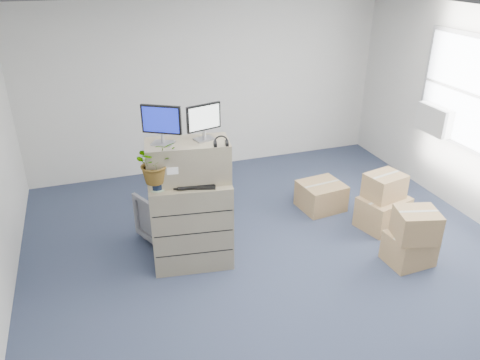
{
  "coord_description": "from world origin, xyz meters",
  "views": [
    {
      "loc": [
        -1.95,
        -3.85,
        3.41
      ],
      "look_at": [
        -0.5,
        0.4,
        1.21
      ],
      "focal_mm": 35.0,
      "sensor_mm": 36.0,
      "label": 1
    }
  ],
  "objects_px": {
    "water_bottle": "(192,170)",
    "office_chair": "(174,213)",
    "monitor_left": "(161,123)",
    "monitor_right": "(204,120)",
    "potted_plant": "(155,167)",
    "keyboard": "(195,185)",
    "filing_cabinet_lower": "(192,222)"
  },
  "relations": [
    {
      "from": "monitor_right",
      "to": "monitor_left",
      "type": "bearing_deg",
      "value": 162.12
    },
    {
      "from": "office_chair",
      "to": "filing_cabinet_lower",
      "type": "bearing_deg",
      "value": 76.83
    },
    {
      "from": "monitor_left",
      "to": "keyboard",
      "type": "height_order",
      "value": "monitor_left"
    },
    {
      "from": "monitor_left",
      "to": "keyboard",
      "type": "bearing_deg",
      "value": -5.09
    },
    {
      "from": "filing_cabinet_lower",
      "to": "office_chair",
      "type": "xyz_separation_m",
      "value": [
        -0.11,
        0.54,
        -0.15
      ]
    },
    {
      "from": "filing_cabinet_lower",
      "to": "keyboard",
      "type": "distance_m",
      "value": 0.57
    },
    {
      "from": "filing_cabinet_lower",
      "to": "office_chair",
      "type": "relative_size",
      "value": 1.4
    },
    {
      "from": "monitor_right",
      "to": "keyboard",
      "type": "xyz_separation_m",
      "value": [
        -0.17,
        -0.18,
        -0.68
      ]
    },
    {
      "from": "potted_plant",
      "to": "office_chair",
      "type": "distance_m",
      "value": 1.15
    },
    {
      "from": "office_chair",
      "to": "water_bottle",
      "type": "bearing_deg",
      "value": 83.0
    },
    {
      "from": "keyboard",
      "to": "office_chair",
      "type": "height_order",
      "value": "keyboard"
    },
    {
      "from": "monitor_left",
      "to": "keyboard",
      "type": "distance_m",
      "value": 0.77
    },
    {
      "from": "keyboard",
      "to": "water_bottle",
      "type": "distance_m",
      "value": 0.21
    },
    {
      "from": "monitor_left",
      "to": "water_bottle",
      "type": "bearing_deg",
      "value": 25.11
    },
    {
      "from": "monitor_left",
      "to": "monitor_right",
      "type": "bearing_deg",
      "value": 27.3
    },
    {
      "from": "water_bottle",
      "to": "filing_cabinet_lower",
      "type": "bearing_deg",
      "value": -136.85
    },
    {
      "from": "keyboard",
      "to": "water_bottle",
      "type": "bearing_deg",
      "value": 102.97
    },
    {
      "from": "filing_cabinet_lower",
      "to": "monitor_left",
      "type": "distance_m",
      "value": 1.27
    },
    {
      "from": "filing_cabinet_lower",
      "to": "water_bottle",
      "type": "xyz_separation_m",
      "value": [
        0.05,
        0.04,
        0.66
      ]
    },
    {
      "from": "potted_plant",
      "to": "office_chair",
      "type": "height_order",
      "value": "potted_plant"
    },
    {
      "from": "keyboard",
      "to": "water_bottle",
      "type": "xyz_separation_m",
      "value": [
        0.01,
        0.18,
        0.11
      ]
    },
    {
      "from": "keyboard",
      "to": "potted_plant",
      "type": "height_order",
      "value": "potted_plant"
    },
    {
      "from": "monitor_left",
      "to": "water_bottle",
      "type": "height_order",
      "value": "monitor_left"
    },
    {
      "from": "potted_plant",
      "to": "keyboard",
      "type": "bearing_deg",
      "value": -10.02
    },
    {
      "from": "monitor_right",
      "to": "keyboard",
      "type": "relative_size",
      "value": 0.88
    },
    {
      "from": "monitor_left",
      "to": "office_chair",
      "type": "xyz_separation_m",
      "value": [
        0.14,
        0.47,
        -1.4
      ]
    },
    {
      "from": "potted_plant",
      "to": "monitor_right",
      "type": "bearing_deg",
      "value": 10.51
    },
    {
      "from": "filing_cabinet_lower",
      "to": "potted_plant",
      "type": "distance_m",
      "value": 0.88
    },
    {
      "from": "potted_plant",
      "to": "office_chair",
      "type": "bearing_deg",
      "value": 66.23
    },
    {
      "from": "monitor_left",
      "to": "filing_cabinet_lower",
      "type": "bearing_deg",
      "value": 14.38
    },
    {
      "from": "monitor_left",
      "to": "monitor_right",
      "type": "xyz_separation_m",
      "value": [
        0.46,
        -0.02,
        -0.02
      ]
    },
    {
      "from": "water_bottle",
      "to": "office_chair",
      "type": "height_order",
      "value": "water_bottle"
    }
  ]
}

